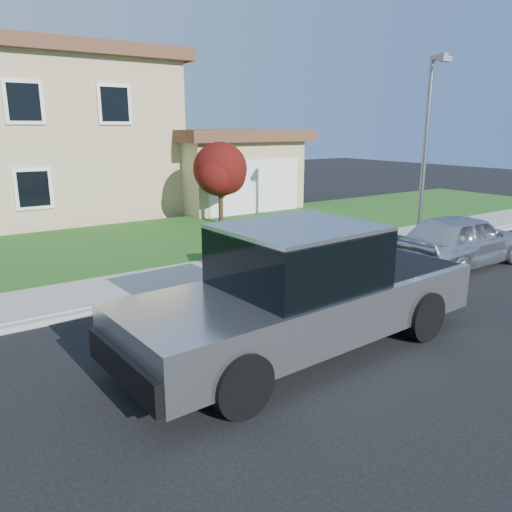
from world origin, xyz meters
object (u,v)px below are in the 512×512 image
(ornamental_tree, at_px, (221,172))
(sedan, at_px, (461,240))
(pickup_truck, at_px, (303,292))
(woman, at_px, (330,267))
(trash_bin, at_px, (250,253))
(street_lamp, at_px, (427,144))

(ornamental_tree, bearing_deg, sedan, -74.23)
(pickup_truck, bearing_deg, ornamental_tree, 63.31)
(pickup_truck, height_order, ornamental_tree, ornamental_tree)
(pickup_truck, bearing_deg, woman, 34.09)
(sedan, relative_size, ornamental_tree, 1.40)
(woman, bearing_deg, trash_bin, -65.96)
(pickup_truck, distance_m, sedan, 7.23)
(trash_bin, bearing_deg, woman, -56.63)
(woman, xyz_separation_m, ornamental_tree, (2.49, 8.88, 1.33))
(street_lamp, bearing_deg, trash_bin, -167.49)
(sedan, xyz_separation_m, ornamental_tree, (-2.48, 8.78, 1.36))
(sedan, distance_m, ornamental_tree, 9.23)
(woman, height_order, ornamental_tree, ornamental_tree)
(sedan, height_order, trash_bin, sedan)
(ornamental_tree, relative_size, trash_bin, 2.89)
(trash_bin, bearing_deg, ornamental_tree, 84.82)
(trash_bin, height_order, street_lamp, street_lamp)
(ornamental_tree, bearing_deg, trash_bin, -114.89)
(sedan, xyz_separation_m, trash_bin, (-5.53, 2.20, -0.05))
(sedan, bearing_deg, trash_bin, 67.98)
(sedan, height_order, street_lamp, street_lamp)
(pickup_truck, relative_size, trash_bin, 6.30)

